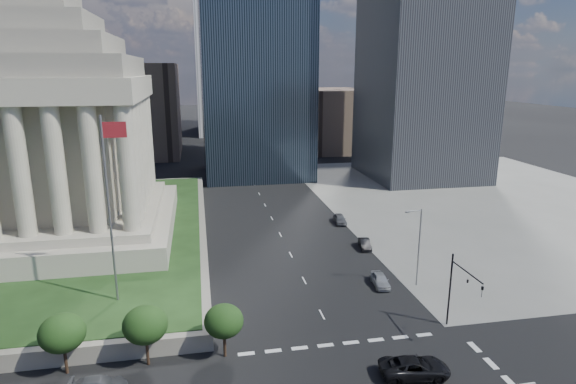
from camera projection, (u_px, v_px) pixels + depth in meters
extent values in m
plane|color=black|center=(247.00, 170.00, 129.24)|extent=(500.00, 500.00, 0.00)
cube|color=slate|center=(488.00, 200.00, 99.42)|extent=(68.00, 90.00, 0.03)
cylinder|color=slate|center=(109.00, 212.00, 49.98)|extent=(0.24, 0.24, 20.00)
cube|color=maroon|center=(114.00, 130.00, 48.09)|extent=(2.40, 0.05, 1.60)
cube|color=black|center=(254.00, 54.00, 117.42)|extent=(26.00, 26.00, 60.00)
cube|color=brown|center=(332.00, 119.00, 161.08)|extent=(20.00, 30.00, 20.00)
cube|color=brown|center=(139.00, 110.00, 148.94)|extent=(24.00, 30.00, 28.00)
cylinder|color=black|center=(450.00, 290.00, 50.05)|extent=(0.18, 0.18, 8.00)
cylinder|color=black|center=(467.00, 272.00, 46.64)|extent=(0.14, 5.50, 0.14)
cube|color=black|center=(482.00, 292.00, 44.22)|extent=(0.30, 0.30, 1.10)
cylinder|color=slate|center=(419.00, 248.00, 59.02)|extent=(0.16, 0.16, 10.00)
cylinder|color=slate|center=(415.00, 211.00, 57.67)|extent=(1.80, 0.12, 0.12)
cube|color=slate|center=(407.00, 212.00, 57.54)|extent=(0.50, 0.22, 0.14)
imported|color=black|center=(415.00, 367.00, 42.22)|extent=(3.53, 6.47, 1.72)
imported|color=#9EA2A7|center=(380.00, 280.00, 60.02)|extent=(2.27, 4.68, 1.54)
imported|color=black|center=(365.00, 244.00, 72.58)|extent=(2.15, 4.42, 1.40)
imported|color=#54565B|center=(340.00, 219.00, 84.41)|extent=(2.32, 4.78, 1.57)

